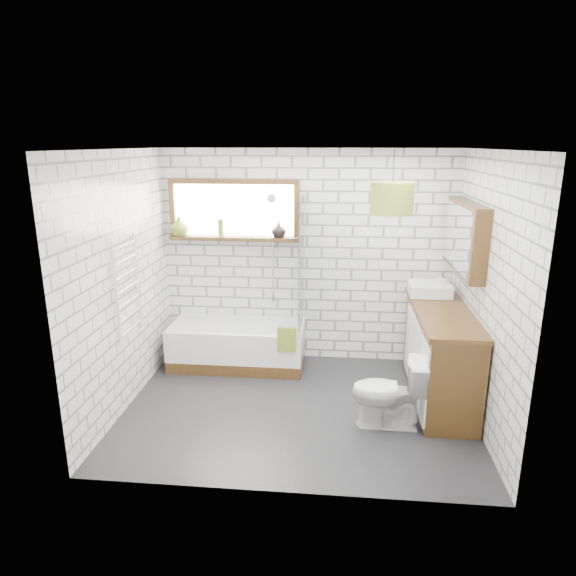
# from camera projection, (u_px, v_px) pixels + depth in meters

# --- Properties ---
(floor) EXTENTS (3.40, 2.60, 0.01)m
(floor) POSITION_uv_depth(u_px,v_px,m) (297.00, 408.00, 5.14)
(floor) COLOR black
(floor) RESTS_ON ground
(ceiling) EXTENTS (3.40, 2.60, 0.01)m
(ceiling) POSITION_uv_depth(u_px,v_px,m) (299.00, 149.00, 4.45)
(ceiling) COLOR white
(ceiling) RESTS_ON ground
(wall_back) EXTENTS (3.40, 0.01, 2.50)m
(wall_back) POSITION_uv_depth(u_px,v_px,m) (307.00, 258.00, 6.05)
(wall_back) COLOR white
(wall_back) RESTS_ON ground
(wall_front) EXTENTS (3.40, 0.01, 2.50)m
(wall_front) POSITION_uv_depth(u_px,v_px,m) (283.00, 339.00, 3.55)
(wall_front) COLOR white
(wall_front) RESTS_ON ground
(wall_left) EXTENTS (0.01, 2.60, 2.50)m
(wall_left) POSITION_uv_depth(u_px,v_px,m) (122.00, 283.00, 4.96)
(wall_left) COLOR white
(wall_left) RESTS_ON ground
(wall_right) EXTENTS (0.01, 2.60, 2.50)m
(wall_right) POSITION_uv_depth(u_px,v_px,m) (486.00, 293.00, 4.63)
(wall_right) COLOR white
(wall_right) RESTS_ON ground
(window) EXTENTS (1.52, 0.16, 0.68)m
(window) POSITION_uv_depth(u_px,v_px,m) (234.00, 210.00, 5.93)
(window) COLOR #39240F
(window) RESTS_ON wall_back
(towel_radiator) EXTENTS (0.06, 0.52, 1.00)m
(towel_radiator) POSITION_uv_depth(u_px,v_px,m) (127.00, 288.00, 4.97)
(towel_radiator) COLOR white
(towel_radiator) RESTS_ON wall_left
(mirror_cabinet) EXTENTS (0.16, 1.20, 0.70)m
(mirror_cabinet) POSITION_uv_depth(u_px,v_px,m) (465.00, 237.00, 5.11)
(mirror_cabinet) COLOR #39240F
(mirror_cabinet) RESTS_ON wall_right
(shower_riser) EXTENTS (0.02, 0.02, 1.30)m
(shower_riser) POSITION_uv_depth(u_px,v_px,m) (273.00, 249.00, 6.01)
(shower_riser) COLOR silver
(shower_riser) RESTS_ON wall_back
(bathtub) EXTENTS (1.55, 0.68, 0.50)m
(bathtub) POSITION_uv_depth(u_px,v_px,m) (237.00, 345.00, 6.06)
(bathtub) COLOR white
(bathtub) RESTS_ON floor
(shower_screen) EXTENTS (0.02, 0.72, 1.50)m
(shower_screen) POSITION_uv_depth(u_px,v_px,m) (302.00, 264.00, 5.72)
(shower_screen) COLOR white
(shower_screen) RESTS_ON bathtub
(towel_green) EXTENTS (0.20, 0.06, 0.28)m
(towel_green) POSITION_uv_depth(u_px,v_px,m) (287.00, 339.00, 5.61)
(towel_green) COLOR olive
(towel_green) RESTS_ON bathtub
(towel_beige) EXTENTS (0.20, 0.05, 0.26)m
(towel_beige) POSITION_uv_depth(u_px,v_px,m) (287.00, 339.00, 5.61)
(towel_beige) COLOR tan
(towel_beige) RESTS_ON bathtub
(vanity) EXTENTS (0.54, 1.67, 0.96)m
(vanity) POSITION_uv_depth(u_px,v_px,m) (440.00, 353.00, 5.25)
(vanity) COLOR #39240F
(vanity) RESTS_ON floor
(basin) EXTENTS (0.43, 0.38, 0.13)m
(basin) POSITION_uv_depth(u_px,v_px,m) (430.00, 289.00, 5.58)
(basin) COLOR white
(basin) RESTS_ON vanity
(tap) EXTENTS (0.03, 0.03, 0.14)m
(tap) POSITION_uv_depth(u_px,v_px,m) (445.00, 284.00, 5.55)
(tap) COLOR silver
(tap) RESTS_ON vanity
(toilet) EXTENTS (0.39, 0.67, 0.68)m
(toilet) POSITION_uv_depth(u_px,v_px,m) (388.00, 392.00, 4.73)
(toilet) COLOR white
(toilet) RESTS_ON floor
(vase_olive) EXTENTS (0.28, 0.28, 0.23)m
(vase_olive) POSITION_uv_depth(u_px,v_px,m) (179.00, 228.00, 6.02)
(vase_olive) COLOR olive
(vase_olive) RESTS_ON window
(vase_dark) EXTENTS (0.23, 0.23, 0.18)m
(vase_dark) POSITION_uv_depth(u_px,v_px,m) (279.00, 231.00, 5.92)
(vase_dark) COLOR black
(vase_dark) RESTS_ON window
(bottle) EXTENTS (0.08, 0.08, 0.20)m
(bottle) POSITION_uv_depth(u_px,v_px,m) (221.00, 229.00, 5.98)
(bottle) COLOR olive
(bottle) RESTS_ON window
(pendant) EXTENTS (0.37, 0.37, 0.27)m
(pendant) POSITION_uv_depth(u_px,v_px,m) (392.00, 198.00, 4.37)
(pendant) COLOR olive
(pendant) RESTS_ON ceiling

